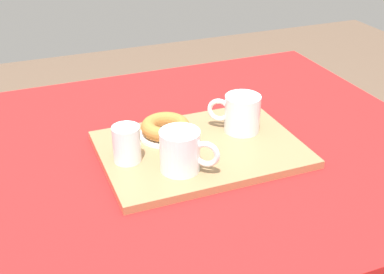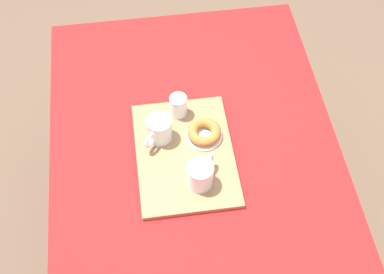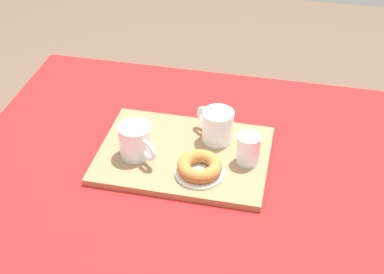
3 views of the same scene
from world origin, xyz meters
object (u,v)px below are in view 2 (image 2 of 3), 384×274
(dining_table, at_px, (194,156))
(tea_mug_right, at_px, (200,175))
(donut_plate_left, at_px, (204,136))
(sugar_donut_left, at_px, (204,132))
(water_glass_near, at_px, (178,106))
(serving_tray, at_px, (185,154))
(tea_mug_left, at_px, (159,130))

(dining_table, relative_size, tea_mug_right, 11.20)
(donut_plate_left, bearing_deg, sugar_donut_left, 0.00)
(water_glass_near, relative_size, donut_plate_left, 0.64)
(serving_tray, distance_m, donut_plate_left, 0.10)
(donut_plate_left, height_order, sugar_donut_left, sugar_donut_left)
(water_glass_near, relative_size, sugar_donut_left, 0.70)
(tea_mug_left, bearing_deg, sugar_donut_left, 82.58)
(dining_table, xyz_separation_m, tea_mug_right, (0.18, -0.00, 0.16))
(serving_tray, height_order, water_glass_near, water_glass_near)
(tea_mug_right, bearing_deg, donut_plate_left, 167.36)
(sugar_donut_left, bearing_deg, tea_mug_right, -12.64)
(serving_tray, height_order, sugar_donut_left, sugar_donut_left)
(tea_mug_left, bearing_deg, tea_mug_right, 29.62)
(donut_plate_left, distance_m, sugar_donut_left, 0.02)
(tea_mug_right, xyz_separation_m, water_glass_near, (-0.30, -0.04, -0.01))
(dining_table, height_order, donut_plate_left, donut_plate_left)
(dining_table, height_order, serving_tray, serving_tray)
(water_glass_near, bearing_deg, sugar_donut_left, 32.72)
(tea_mug_right, xyz_separation_m, sugar_donut_left, (-0.18, 0.04, -0.02))
(dining_table, distance_m, sugar_donut_left, 0.15)
(tea_mug_right, distance_m, sugar_donut_left, 0.19)
(tea_mug_right, xyz_separation_m, donut_plate_left, (-0.18, 0.04, -0.04))
(tea_mug_left, bearing_deg, donut_plate_left, 82.58)
(donut_plate_left, bearing_deg, water_glass_near, -147.28)
(water_glass_near, bearing_deg, serving_tray, -0.17)
(dining_table, xyz_separation_m, tea_mug_left, (-0.02, -0.12, 0.16))
(donut_plate_left, bearing_deg, serving_tray, -52.81)
(tea_mug_left, xyz_separation_m, donut_plate_left, (0.02, 0.15, -0.04))
(sugar_donut_left, bearing_deg, donut_plate_left, 0.00)
(serving_tray, distance_m, sugar_donut_left, 0.10)
(dining_table, distance_m, tea_mug_right, 0.24)
(serving_tray, bearing_deg, dining_table, 146.57)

